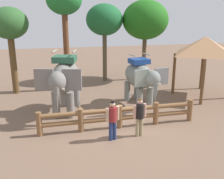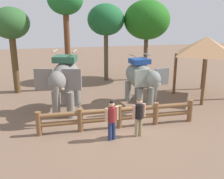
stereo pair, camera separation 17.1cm
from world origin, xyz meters
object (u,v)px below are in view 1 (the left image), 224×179
at_px(log_fence, 120,115).
at_px(tree_deep_back, 104,20).
at_px(tree_far_right, 145,20).
at_px(tree_back_center, 64,3).
at_px(tourist_man_in_blue, 113,118).
at_px(tourist_woman_in_black, 140,114).
at_px(elephant_center, 140,77).
at_px(tree_far_left, 9,25).
at_px(elephant_near_left, 65,79).
at_px(thatched_shelter, 205,46).

xyz_separation_m(log_fence, tree_deep_back, (1.28, 8.74, 3.89)).
bearing_deg(tree_far_right, tree_back_center, -165.89).
bearing_deg(tourist_man_in_blue, tourist_woman_in_black, 3.43).
height_order(elephant_center, tourist_man_in_blue, elephant_center).
height_order(elephant_center, tree_deep_back, tree_deep_back).
xyz_separation_m(tree_far_left, tree_far_right, (9.37, 1.51, 0.23)).
height_order(tourist_man_in_blue, tree_deep_back, tree_deep_back).
relative_size(tree_back_center, tree_far_right, 1.13).
distance_m(elephant_near_left, tourist_man_in_blue, 3.98).
relative_size(elephant_near_left, tree_back_center, 0.57).
height_order(thatched_shelter, tree_far_right, tree_far_right).
xyz_separation_m(tourist_woman_in_black, tourist_man_in_blue, (-1.17, -0.07, 0.00)).
height_order(elephant_near_left, tree_deep_back, tree_deep_back).
bearing_deg(tourist_woman_in_black, tree_far_right, 68.23).
relative_size(tourist_woman_in_black, tourist_man_in_blue, 1.00).
bearing_deg(elephant_center, tourist_woman_in_black, -110.38).
bearing_deg(tourist_man_in_blue, thatched_shelter, 33.04).
relative_size(tourist_man_in_blue, tree_far_right, 0.28).
distance_m(tourist_man_in_blue, tree_back_center, 9.25).
height_order(thatched_shelter, tree_deep_back, tree_deep_back).
bearing_deg(tree_far_left, elephant_near_left, -56.72).
height_order(tourist_woman_in_black, thatched_shelter, thatched_shelter).
bearing_deg(elephant_center, tree_back_center, 130.93).
bearing_deg(tourist_man_in_blue, log_fence, 60.92).
bearing_deg(tourist_man_in_blue, tree_far_left, 119.40).
distance_m(tree_back_center, tree_deep_back, 3.71).
xyz_separation_m(log_fence, tourist_man_in_blue, (-0.60, -1.07, 0.36)).
relative_size(thatched_shelter, tree_far_left, 0.73).
distance_m(log_fence, tree_back_center, 8.65).
bearing_deg(tree_deep_back, tree_back_center, -147.65).
distance_m(tourist_woman_in_black, tree_far_left, 10.21).
relative_size(tree_far_left, tree_far_right, 0.90).
xyz_separation_m(elephant_center, tree_back_center, (-3.64, 4.19, 4.00)).
bearing_deg(elephant_center, tree_far_left, 149.04).
bearing_deg(tree_far_right, tourist_man_in_blue, -117.48).
xyz_separation_m(elephant_near_left, tree_far_left, (-2.87, 4.38, 2.48)).
height_order(log_fence, tree_back_center, tree_back_center).
distance_m(tourist_woman_in_black, tree_far_right, 10.69).
relative_size(log_fence, tree_far_left, 1.34).
xyz_separation_m(elephant_near_left, tree_deep_back, (3.47, 6.27, 2.69)).
xyz_separation_m(elephant_center, tourist_man_in_blue, (-2.53, -3.73, -0.64)).
xyz_separation_m(elephant_near_left, elephant_center, (4.12, 0.18, -0.20)).
distance_m(thatched_shelter, tree_deep_back, 7.44).
height_order(log_fence, tourist_woman_in_black, tourist_woman_in_black).
relative_size(elephant_near_left, tourist_woman_in_black, 2.31).
bearing_deg(tree_far_right, tourist_woman_in_black, -111.77).
height_order(tree_back_center, tree_far_right, tree_back_center).
relative_size(log_fence, tourist_woman_in_black, 4.34).
height_order(tree_far_left, tree_back_center, tree_back_center).
bearing_deg(log_fence, tree_back_center, 103.98).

